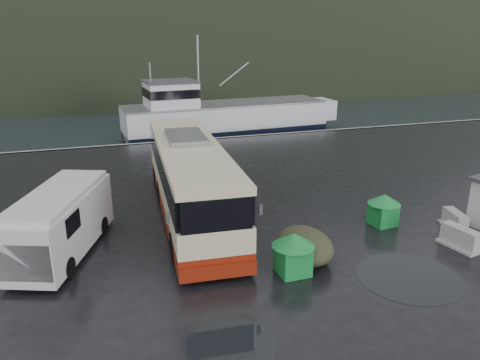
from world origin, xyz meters
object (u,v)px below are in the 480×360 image
object	(u,v)px
white_van	(65,253)
waste_bin_left	(292,273)
jersey_barrier_a	(454,228)
jersey_barrier_b	(459,247)
coach_bus	(191,215)
waste_bin_right	(382,224)
dome_tent	(304,258)
fishing_trawler	(226,121)

from	to	relation	value
white_van	waste_bin_left	world-z (taller)	white_van
jersey_barrier_a	jersey_barrier_b	size ratio (longest dim) A/B	0.90
coach_bus	jersey_barrier_b	size ratio (longest dim) A/B	7.73
coach_bus	waste_bin_right	world-z (taller)	coach_bus
jersey_barrier_b	waste_bin_left	bearing A→B (deg)	179.17
dome_tent	jersey_barrier_a	distance (m)	7.78
white_van	fishing_trawler	size ratio (longest dim) A/B	0.28
white_van	waste_bin_left	xyz separation A→B (m)	(8.15, -4.24, 0.00)
fishing_trawler	jersey_barrier_b	bearing A→B (deg)	-90.51
jersey_barrier_a	fishing_trawler	xyz separation A→B (m)	(-2.94, 27.60, 0.00)
waste_bin_left	jersey_barrier_a	xyz separation A→B (m)	(8.66, 1.55, 0.00)
jersey_barrier_b	fishing_trawler	distance (m)	29.32
waste_bin_left	waste_bin_right	size ratio (longest dim) A/B	1.08
waste_bin_right	jersey_barrier_b	xyz separation A→B (m)	(1.72, -2.98, 0.00)
waste_bin_right	jersey_barrier_a	distance (m)	3.18
coach_bus	waste_bin_left	bearing A→B (deg)	-66.67
coach_bus	dome_tent	size ratio (longest dim) A/B	4.54
dome_tent	jersey_barrier_a	bearing A→B (deg)	4.75
jersey_barrier_a	fishing_trawler	distance (m)	27.76
white_van	dome_tent	xyz separation A→B (m)	(9.05, -3.32, 0.00)
jersey_barrier_b	fishing_trawler	size ratio (longest dim) A/B	0.07
white_van	waste_bin_right	bearing A→B (deg)	14.82
waste_bin_left	jersey_barrier_a	world-z (taller)	waste_bin_left
waste_bin_right	fishing_trawler	xyz separation A→B (m)	(-0.04, 26.29, 0.00)
waste_bin_right	jersey_barrier_b	world-z (taller)	waste_bin_right
dome_tent	coach_bus	bearing A→B (deg)	119.76
white_van	fishing_trawler	xyz separation A→B (m)	(13.87, 24.92, 0.00)
waste_bin_right	jersey_barrier_a	world-z (taller)	waste_bin_right
waste_bin_right	white_van	bearing A→B (deg)	174.40
jersey_barrier_b	white_van	bearing A→B (deg)	164.46
waste_bin_left	waste_bin_right	distance (m)	6.44
coach_bus	dome_tent	world-z (taller)	coach_bus
waste_bin_right	dome_tent	world-z (taller)	waste_bin_right
waste_bin_left	fishing_trawler	xyz separation A→B (m)	(5.72, 29.16, 0.00)
fishing_trawler	waste_bin_left	bearing A→B (deg)	-105.05
coach_bus	waste_bin_left	xyz separation A→B (m)	(2.41, -6.71, 0.00)
dome_tent	jersey_barrier_a	world-z (taller)	dome_tent
waste_bin_left	fishing_trawler	size ratio (longest dim) A/B	0.07
coach_bus	jersey_barrier_a	size ratio (longest dim) A/B	8.56
white_van	jersey_barrier_a	xyz separation A→B (m)	(16.80, -2.68, 0.00)
dome_tent	jersey_barrier_b	distance (m)	6.65
waste_bin_right	dome_tent	bearing A→B (deg)	-158.01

